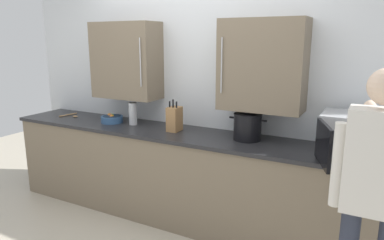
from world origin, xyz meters
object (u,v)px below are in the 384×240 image
Objects in this scene: microwave_oven at (355,135)px; thermos_flask at (133,114)px; person_figure at (374,188)px; knife_block at (174,119)px; wooden_spoon at (72,116)px; stock_pot at (247,127)px; fruit_bowl at (112,119)px.

thermos_flask is at bearing 179.69° from microwave_oven.
knife_block is at bearing 155.65° from person_figure.
thermos_flask is at bearing 160.25° from person_figure.
knife_block is at bearing -179.61° from microwave_oven.
knife_block is at bearing -0.34° from wooden_spoon.
fruit_bowl is at bearing -178.28° from stock_pot.
knife_block is (-0.74, -0.04, 0.00)m from stock_pot.
wooden_spoon is at bearing 179.66° from knife_block.
fruit_bowl is 2.69m from person_figure.
stock_pot is at bearing 0.83° from thermos_flask.
person_figure is (1.78, -0.81, -0.05)m from knife_block.
microwave_oven is 0.46× the size of person_figure.
wooden_spoon is 0.90m from thermos_flask.
knife_block is (0.79, 0.01, 0.08)m from fruit_bowl.
thermos_flask is 0.14× the size of person_figure.
microwave_oven is 0.88m from stock_pot.
stock_pot reaches higher than wooden_spoon.
stock_pot is 1.34m from person_figure.
wooden_spoon is 0.99× the size of thermos_flask.
knife_block is 0.19× the size of person_figure.
fruit_bowl is (0.63, -0.01, 0.03)m from wooden_spoon.
microwave_oven is at bearing 0.05° from wooden_spoon.
person_figure is at bearing -14.26° from wooden_spoon.
wooden_spoon is at bearing -179.10° from thermos_flask.
microwave_oven is 0.84m from person_figure.
knife_block is at bearing 0.37° from fruit_bowl.
microwave_oven reaches higher than thermos_flask.
stock_pot is (2.16, 0.03, 0.11)m from wooden_spoon.
person_figure is at bearing -39.18° from stock_pot.
wooden_spoon is 0.99× the size of fruit_bowl.
thermos_flask is at bearing 177.55° from knife_block.
thermos_flask reaches higher than fruit_bowl.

